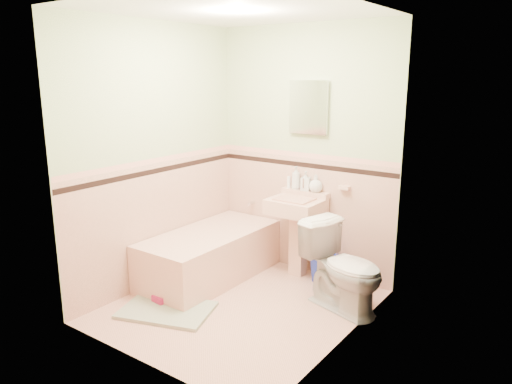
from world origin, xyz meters
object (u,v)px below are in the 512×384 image
Objects in this scene: soap_bottle_mid at (306,181)px; shoe at (159,299)px; soap_bottle_left at (296,178)px; bucket at (323,267)px; medicine_cabinet at (309,107)px; sink at (295,238)px; toilet at (344,268)px; soap_bottle_right at (316,184)px; bathtub at (210,256)px.

soap_bottle_mid reaches higher than shoe.
soap_bottle_left reaches higher than bucket.
medicine_cabinet reaches higher than shoe.
sink is at bearing -90.84° from soap_bottle_mid.
bucket is (-0.42, 0.43, -0.24)m from toilet.
soap_bottle_mid reaches higher than soap_bottle_right.
soap_bottle_right is 0.99m from toilet.
soap_bottle_mid reaches higher than bucket.
toilet is 1.67m from shoe.
medicine_cabinet is (0.00, 0.21, 1.29)m from sink.
bathtub reaches higher than shoe.
sink is 0.59m from soap_bottle_mid.
soap_bottle_right is 0.61× the size of bucket.
shoe is (-0.65, -1.27, -0.35)m from sink.
bucket is at bearing 60.84° from toilet.
soap_bottle_right is 0.22× the size of toilet.
soap_bottle_mid is 1.07m from toilet.
sink is 1.31m from medicine_cabinet.
bucket is at bearing -21.57° from soap_bottle_mid.
medicine_cabinet reaches higher than soap_bottle_mid.
shoe is at bearing -116.86° from sink.
bathtub is 1.14m from bucket.
soap_bottle_mid is (0.00, -0.03, -0.73)m from medicine_cabinet.
soap_bottle_left is 1.71× the size of shoe.
soap_bottle_mid is (0.12, 0.00, -0.02)m from soap_bottle_left.
medicine_cabinet is 3.79× the size of shoe.
medicine_cabinet is 0.72m from soap_bottle_left.
shoe is at bearing -113.50° from medicine_cabinet.
medicine_cabinet is 2.31m from shoe.
bathtub is 0.88m from sink.
medicine_cabinet is 0.67× the size of toilet.
toilet is 0.65m from bucket.
bucket is (0.29, -0.12, -0.83)m from soap_bottle_mid.
toilet is (0.60, -0.55, -0.57)m from soap_bottle_right.
soap_bottle_mid is 1.44× the size of shoe.
soap_bottle_right is 1.87m from shoe.
soap_bottle_left is 0.30× the size of toilet.
soap_bottle_right is at bearing -14.25° from medicine_cabinet.
bucket is at bearing -33.22° from soap_bottle_right.
bathtub is at bearing -133.87° from soap_bottle_mid.
bathtub is 6.43× the size of soap_bottle_left.
soap_bottle_mid is at bearing 72.03° from shoe.
soap_bottle_right reaches higher than shoe.
bathtub is at bearing -128.60° from soap_bottle_left.
soap_bottle_mid is 0.25× the size of toilet.
bucket is at bearing 31.40° from bathtub.
soap_bottle_mid is (0.00, 0.18, 0.56)m from sink.
soap_bottle_left is 1.16m from toilet.
soap_bottle_right is at bearing 41.66° from bathtub.
shoe is at bearing -87.32° from bathtub.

